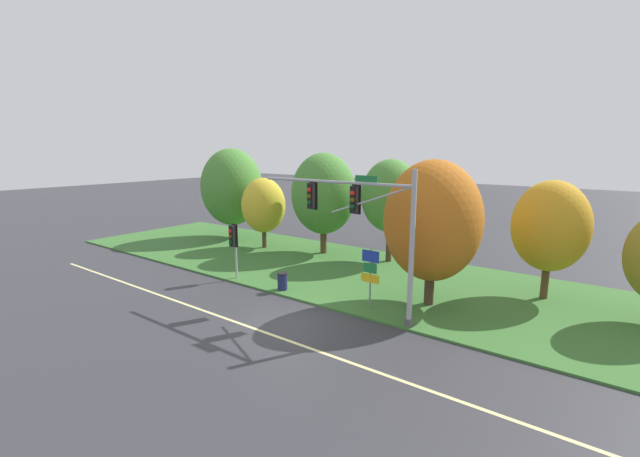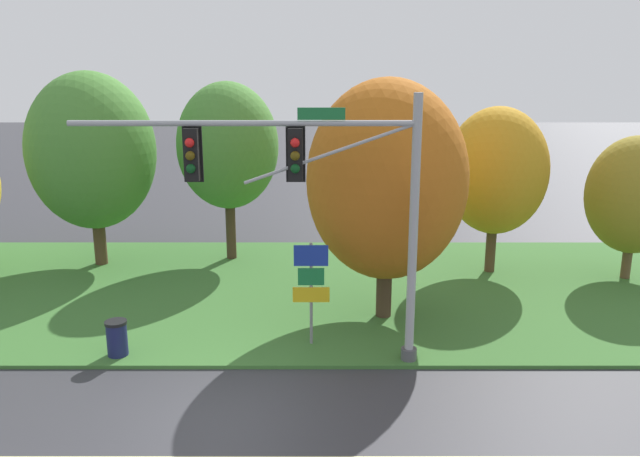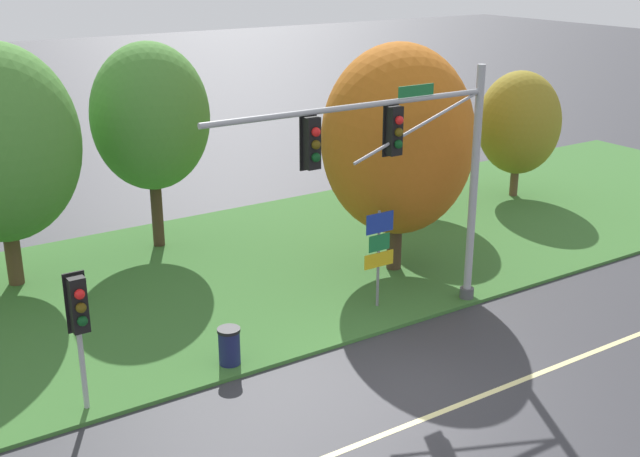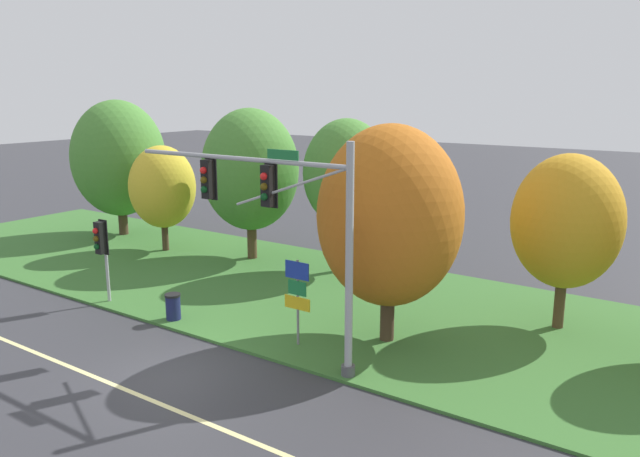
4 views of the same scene
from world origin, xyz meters
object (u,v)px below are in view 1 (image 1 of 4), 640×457
object	(u,v)px
traffic_signal_mast	(364,218)
tree_tall_centre	(432,221)
tree_right_far	(550,226)
trash_bin	(282,281)
pedestrian_signal_near_kerb	(233,239)
tree_behind_signpost	(324,194)
tree_mid_verge	(390,196)
route_sign_post	(370,270)
tree_nearest_road	(232,187)
tree_left_of_mast	(263,205)

from	to	relation	value
traffic_signal_mast	tree_tall_centre	size ratio (longest dim) A/B	1.19
tree_right_far	trash_bin	xyz separation A→B (m)	(-11.42, -6.97, -3.22)
tree_right_far	pedestrian_signal_near_kerb	bearing A→B (deg)	-154.32
tree_behind_signpost	tree_mid_verge	bearing A→B (deg)	8.90
traffic_signal_mast	trash_bin	distance (m)	6.48
pedestrian_signal_near_kerb	tree_behind_signpost	size ratio (longest dim) A/B	0.45
traffic_signal_mast	route_sign_post	size ratio (longest dim) A/B	2.96
tree_nearest_road	tree_behind_signpost	size ratio (longest dim) A/B	1.04
traffic_signal_mast	tree_left_of_mast	xyz separation A→B (m)	(-12.85, 6.79, -1.19)
traffic_signal_mast	tree_right_far	distance (m)	9.60
route_sign_post	trash_bin	world-z (taller)	route_sign_post
tree_behind_signpost	trash_bin	world-z (taller)	tree_behind_signpost
tree_left_of_mast	tree_tall_centre	world-z (taller)	tree_tall_centre
tree_behind_signpost	tree_mid_verge	world-z (taller)	tree_behind_signpost
pedestrian_signal_near_kerb	tree_right_far	distance (m)	16.63
tree_left_of_mast	tree_behind_signpost	bearing A→B (deg)	16.36
traffic_signal_mast	tree_behind_signpost	xyz separation A→B (m)	(-8.24, 8.15, -0.15)
pedestrian_signal_near_kerb	route_sign_post	distance (m)	8.56
traffic_signal_mast	tree_behind_signpost	distance (m)	11.59
tree_mid_verge	trash_bin	bearing A→B (deg)	-101.42
tree_nearest_road	tree_mid_verge	bearing A→B (deg)	4.05
tree_nearest_road	tree_left_of_mast	xyz separation A→B (m)	(4.69, -1.11, -1.03)
traffic_signal_mast	tree_left_of_mast	world-z (taller)	traffic_signal_mast
tree_behind_signpost	tree_tall_centre	bearing A→B (deg)	-27.01
traffic_signal_mast	trash_bin	xyz separation A→B (m)	(-5.14, 0.26, -3.95)
tree_nearest_road	tree_right_far	distance (m)	23.83
pedestrian_signal_near_kerb	tree_right_far	bearing A→B (deg)	25.68
route_sign_post	trash_bin	distance (m)	5.19
pedestrian_signal_near_kerb	tree_right_far	world-z (taller)	tree_right_far
pedestrian_signal_near_kerb	tree_left_of_mast	xyz separation A→B (m)	(-4.19, 6.75, 0.89)
tree_mid_verge	tree_right_far	xyz separation A→B (m)	(9.67, -1.68, -0.68)
tree_mid_verge	tree_right_far	bearing A→B (deg)	-9.84
traffic_signal_mast	tree_left_of_mast	size ratio (longest dim) A/B	1.57
tree_mid_verge	tree_right_far	size ratio (longest dim) A/B	1.14
tree_tall_centre	pedestrian_signal_near_kerb	bearing A→B (deg)	-164.76
tree_nearest_road	pedestrian_signal_near_kerb	bearing A→B (deg)	-41.53
traffic_signal_mast	tree_mid_verge	distance (m)	9.53
tree_behind_signpost	tree_nearest_road	bearing A→B (deg)	-178.51
traffic_signal_mast	tree_mid_verge	bearing A→B (deg)	110.86
route_sign_post	tree_behind_signpost	distance (m)	11.11
tree_nearest_road	tree_left_of_mast	distance (m)	4.93
traffic_signal_mast	tree_left_of_mast	distance (m)	14.58
pedestrian_signal_near_kerb	trash_bin	size ratio (longest dim) A/B	3.45
tree_tall_centre	tree_right_far	distance (m)	6.09
tree_nearest_road	tree_tall_centre	xyz separation A→B (m)	(19.50, -4.96, -0.16)
tree_left_of_mast	tree_behind_signpost	world-z (taller)	tree_behind_signpost
tree_nearest_road	tree_behind_signpost	xyz separation A→B (m)	(9.29, 0.24, 0.02)
tree_mid_verge	tree_nearest_road	bearing A→B (deg)	-175.95
traffic_signal_mast	tree_nearest_road	distance (m)	19.23
tree_left_of_mast	tree_mid_verge	bearing A→B (deg)	12.58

